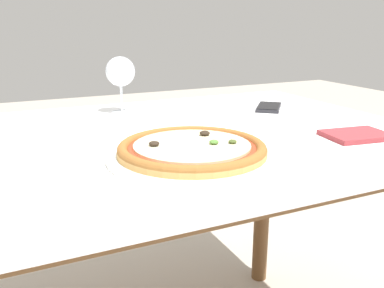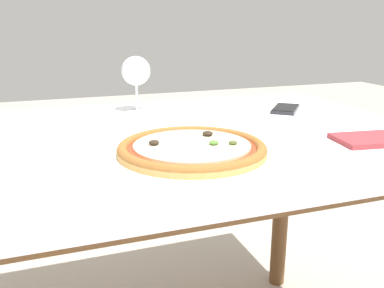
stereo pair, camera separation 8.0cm
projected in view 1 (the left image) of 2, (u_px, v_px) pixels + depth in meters
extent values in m
cube|color=brown|center=(139.00, 149.00, 1.02)|extent=(1.34, 0.82, 0.04)
cube|color=white|center=(138.00, 140.00, 1.01)|extent=(1.44, 0.92, 0.01)
cylinder|color=brown|center=(263.00, 198.00, 1.67)|extent=(0.06, 0.06, 0.71)
cylinder|color=white|center=(192.00, 156.00, 0.87)|extent=(0.35, 0.35, 0.01)
cylinder|color=tan|center=(192.00, 151.00, 0.87)|extent=(0.30, 0.30, 0.01)
torus|color=#935B28|center=(192.00, 148.00, 0.87)|extent=(0.30, 0.30, 0.02)
cylinder|color=#BC381E|center=(192.00, 147.00, 0.86)|extent=(0.26, 0.26, 0.00)
cylinder|color=beige|center=(192.00, 145.00, 0.86)|extent=(0.24, 0.24, 0.00)
ellipsoid|color=#4C7A33|center=(214.00, 142.00, 0.86)|extent=(0.02, 0.02, 0.01)
ellipsoid|color=#2D2319|center=(154.00, 143.00, 0.85)|extent=(0.02, 0.02, 0.01)
ellipsoid|color=#425123|center=(233.00, 142.00, 0.87)|extent=(0.02, 0.02, 0.01)
ellipsoid|color=#2D2319|center=(205.00, 133.00, 0.93)|extent=(0.02, 0.02, 0.01)
cylinder|color=silver|center=(122.00, 112.00, 1.30)|extent=(0.06, 0.06, 0.00)
cylinder|color=silver|center=(122.00, 98.00, 1.29)|extent=(0.01, 0.01, 0.08)
sphere|color=silver|center=(120.00, 71.00, 1.26)|extent=(0.09, 0.09, 0.09)
cube|color=#232328|center=(269.00, 107.00, 1.35)|extent=(0.15, 0.16, 0.01)
cube|color=black|center=(269.00, 105.00, 1.35)|extent=(0.13, 0.14, 0.00)
cube|color=#933338|center=(357.00, 135.00, 1.02)|extent=(0.16, 0.13, 0.01)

